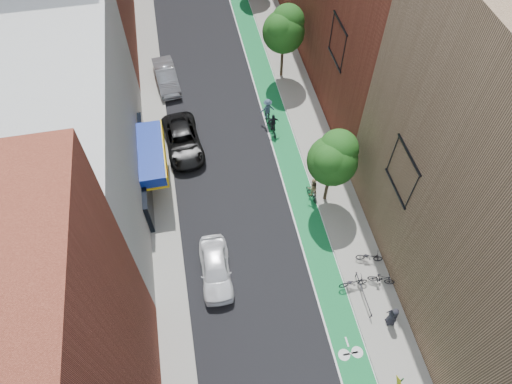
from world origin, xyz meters
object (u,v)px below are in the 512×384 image
cyclist_lane_mid (273,127)px  cyclist_lane_far (268,112)px  parked_car_silver (166,77)px  cyclist_lane_near (312,190)px  parked_car_black (183,140)px  pedestrian (393,316)px  parked_car_white (216,269)px

cyclist_lane_mid → cyclist_lane_far: cyclist_lane_far is taller
parked_car_silver → cyclist_lane_near: size_ratio=2.52×
parked_car_black → parked_car_silver: size_ratio=1.16×
pedestrian → cyclist_lane_far: bearing=-173.1°
cyclist_lane_mid → cyclist_lane_near: bearing=100.7°
parked_car_silver → cyclist_lane_mid: bearing=-50.0°
parked_car_white → cyclist_lane_far: bearing=66.6°
cyclist_lane_near → pedestrian: cyclist_lane_near is taller
cyclist_lane_mid → pedestrian: bearing=101.4°
cyclist_lane_near → pedestrian: bearing=88.7°
parked_car_silver → cyclist_lane_near: cyclist_lane_near is taller
parked_car_silver → pedestrian: size_ratio=2.93×
cyclist_lane_near → pedestrian: (2.17, -10.05, 0.15)m
parked_car_white → parked_car_silver: parked_car_silver is taller
parked_car_black → parked_car_white: bearing=-90.2°
parked_car_black → cyclist_lane_far: cyclist_lane_far is taller
cyclist_lane_far → parked_car_black: bearing=8.1°
cyclist_lane_near → cyclist_lane_mid: size_ratio=1.02×
parked_car_black → parked_car_silver: (-0.67, 7.85, 0.02)m
parked_car_white → parked_car_black: 11.52m
cyclist_lane_mid → cyclist_lane_far: (-0.17, 1.47, 0.27)m
parked_car_black → cyclist_lane_near: (8.63, -6.67, 0.05)m
parked_car_black → pedestrian: 19.91m
cyclist_lane_mid → cyclist_lane_far: 1.51m
cyclist_lane_near → cyclist_lane_mid: 6.97m
parked_car_black → cyclist_lane_near: bearing=-42.5°
cyclist_lane_near → cyclist_lane_far: 8.44m
pedestrian → parked_car_white: bearing=-122.4°
parked_car_silver → cyclist_lane_near: bearing=-63.4°
cyclist_lane_near → cyclist_lane_far: size_ratio=0.89×
parked_car_white → cyclist_lane_far: size_ratio=2.13×
cyclist_lane_mid → cyclist_lane_far: size_ratio=0.87×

